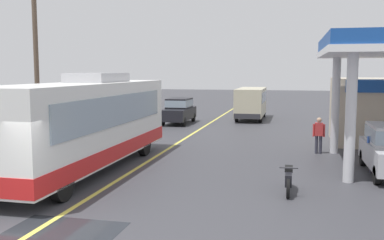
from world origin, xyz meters
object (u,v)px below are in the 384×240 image
object	(u,v)px
minibus_opposing_lane	(251,101)
car_trailing_behind_bus	(179,109)
pedestrian_near_pump	(319,133)
pedestrian_by_shop	(375,148)
coach_bus_main	(87,125)
motorcycle_parked_forecourt	(289,178)

from	to	relation	value
minibus_opposing_lane	car_trailing_behind_bus	xyz separation A→B (m)	(-4.83, -3.89, -0.46)
pedestrian_near_pump	pedestrian_by_shop	size ratio (longest dim) A/B	1.00
car_trailing_behind_bus	coach_bus_main	bearing A→B (deg)	-88.33
minibus_opposing_lane	pedestrian_by_shop	bearing A→B (deg)	-70.35
pedestrian_by_shop	car_trailing_behind_bus	bearing A→B (deg)	129.45
coach_bus_main	pedestrian_near_pump	world-z (taller)	coach_bus_main
coach_bus_main	pedestrian_by_shop	world-z (taller)	coach_bus_main
pedestrian_near_pump	car_trailing_behind_bus	size ratio (longest dim) A/B	0.40
coach_bus_main	pedestrian_near_pump	xyz separation A→B (m)	(8.75, 5.50, -0.79)
pedestrian_near_pump	pedestrian_by_shop	xyz separation A→B (m)	(1.79, -3.54, 0.00)
minibus_opposing_lane	pedestrian_near_pump	bearing A→B (deg)	-72.32
minibus_opposing_lane	motorcycle_parked_forecourt	size ratio (longest dim) A/B	3.41
motorcycle_parked_forecourt	car_trailing_behind_bus	bearing A→B (deg)	115.34
pedestrian_near_pump	minibus_opposing_lane	bearing A→B (deg)	107.68
minibus_opposing_lane	car_trailing_behind_bus	distance (m)	6.22
minibus_opposing_lane	car_trailing_behind_bus	bearing A→B (deg)	-141.12
pedestrian_by_shop	car_trailing_behind_bus	size ratio (longest dim) A/B	0.40
coach_bus_main	pedestrian_near_pump	bearing A→B (deg)	32.14
minibus_opposing_lane	pedestrian_near_pump	world-z (taller)	minibus_opposing_lane
coach_bus_main	car_trailing_behind_bus	size ratio (longest dim) A/B	2.63
car_trailing_behind_bus	pedestrian_near_pump	bearing A→B (deg)	-46.84
pedestrian_near_pump	motorcycle_parked_forecourt	bearing A→B (deg)	-100.38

